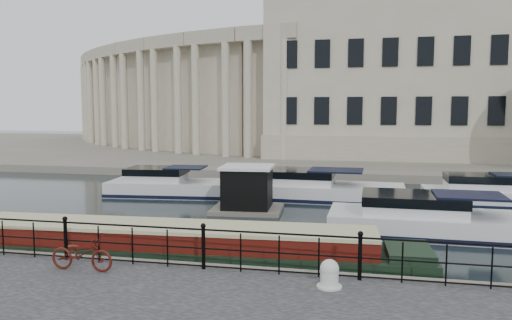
{
  "coord_description": "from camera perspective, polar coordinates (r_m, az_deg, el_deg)",
  "views": [
    {
      "loc": [
        3.98,
        -14.38,
        4.73
      ],
      "look_at": [
        0.5,
        2.0,
        3.0
      ],
      "focal_mm": 35.0,
      "sensor_mm": 36.0,
      "label": 1
    }
  ],
  "objects": [
    {
      "name": "far_bank",
      "position": [
        53.71,
        7.7,
        1.1
      ],
      "size": [
        120.0,
        42.0,
        0.55
      ],
      "primitive_type": "cube",
      "color": "#6B665B",
      "rests_on": "ground_plane"
    },
    {
      "name": "narrowboat",
      "position": [
        15.8,
        -9.97,
        -10.23
      ],
      "size": [
        15.8,
        2.87,
        1.57
      ],
      "rotation": [
        0.0,
        0.0,
        0.05
      ],
      "color": "black",
      "rests_on": "ground_plane"
    },
    {
      "name": "ground_plane",
      "position": [
        15.65,
        -3.38,
        -11.7
      ],
      "size": [
        160.0,
        160.0,
        0.0
      ],
      "primitive_type": "plane",
      "color": "black",
      "rests_on": "ground"
    },
    {
      "name": "civic_building",
      "position": [
        49.39,
        6.27,
        8.55
      ],
      "size": [
        53.55,
        31.84,
        16.85
      ],
      "color": "#ADA38C",
      "rests_on": "far_bank"
    },
    {
      "name": "bicycle",
      "position": [
        13.87,
        -19.29,
        -10.04
      ],
      "size": [
        1.72,
        0.6,
        0.9
      ],
      "primitive_type": "imported",
      "rotation": [
        0.0,
        0.0,
        1.57
      ],
      "color": "#4A130D",
      "rests_on": "near_quay"
    },
    {
      "name": "harbour_hut",
      "position": [
        23.05,
        -0.99,
        -3.53
      ],
      "size": [
        3.35,
        2.86,
        2.2
      ],
      "rotation": [
        0.0,
        0.0,
        0.07
      ],
      "color": "#6B665B",
      "rests_on": "ground_plane"
    },
    {
      "name": "cabin_cruisers",
      "position": [
        24.4,
        9.32,
        -4.47
      ],
      "size": [
        23.53,
        9.79,
        1.99
      ],
      "color": "silver",
      "rests_on": "ground_plane"
    },
    {
      "name": "railing",
      "position": [
        13.25,
        -6.03,
        -9.59
      ],
      "size": [
        24.14,
        0.14,
        1.22
      ],
      "color": "black",
      "rests_on": "near_quay"
    },
    {
      "name": "mooring_bollard",
      "position": [
        12.12,
        8.39,
        -12.78
      ],
      "size": [
        0.59,
        0.59,
        0.67
      ],
      "color": "silver",
      "rests_on": "near_quay"
    }
  ]
}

